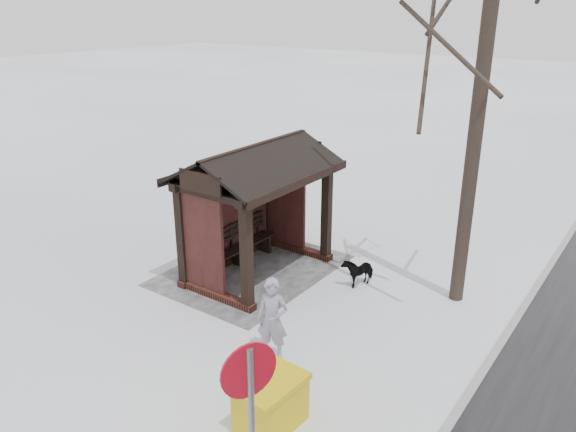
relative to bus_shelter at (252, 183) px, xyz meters
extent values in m
plane|color=white|center=(0.00, 0.16, -2.17)|extent=(120.00, 120.00, 0.00)
cube|color=gray|center=(0.00, 5.66, -2.16)|extent=(120.00, 0.15, 0.06)
cube|color=#96959B|center=(0.00, -0.04, -2.16)|extent=(4.20, 3.20, 0.02)
cube|color=#3A1D15|center=(0.00, -0.74, -2.09)|extent=(3.30, 0.22, 0.16)
cube|color=#3A1D15|center=(-1.50, 0.16, -2.09)|extent=(0.22, 2.10, 0.16)
cube|color=#3A1D15|center=(1.50, 0.16, -2.09)|extent=(0.22, 2.10, 0.16)
cube|color=black|center=(-1.50, 1.06, -1.02)|extent=(0.20, 0.20, 2.30)
cube|color=black|center=(1.50, 1.06, -1.02)|extent=(0.20, 0.20, 2.30)
cube|color=black|center=(-1.50, -0.74, -1.02)|extent=(0.20, 0.20, 2.30)
cube|color=black|center=(1.50, -0.74, -1.02)|extent=(0.20, 0.20, 2.30)
cube|color=black|center=(0.00, -0.74, -0.94)|extent=(2.80, 0.08, 2.14)
cube|color=black|center=(-1.50, -0.16, -0.94)|extent=(0.08, 1.17, 2.14)
cube|color=black|center=(1.50, -0.16, -0.94)|extent=(0.08, 1.17, 2.14)
cube|color=black|center=(0.00, 1.06, 0.19)|extent=(3.40, 0.20, 0.18)
cube|color=black|center=(0.00, -0.74, 0.19)|extent=(3.40, 0.20, 0.18)
cylinder|color=black|center=(-1.50, 4.36, 2.11)|extent=(0.29, 0.29, 8.55)
imported|color=gray|center=(2.51, 2.46, -1.39)|extent=(0.53, 0.65, 1.54)
imported|color=black|center=(-0.86, 2.32, -1.84)|extent=(0.84, 0.56, 0.65)
cube|color=gold|center=(3.92, 3.50, -1.80)|extent=(1.04, 0.73, 0.72)
cube|color=gold|center=(3.92, 3.50, -1.40)|extent=(1.10, 0.79, 0.09)
cylinder|color=#A40B1B|center=(5.45, 4.39, 0.12)|extent=(0.63, 0.28, 0.67)
cylinder|color=white|center=(5.45, 4.37, 0.12)|extent=(0.48, 0.22, 0.51)
camera|label=1|loc=(9.25, 7.62, 3.75)|focal=35.00mm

